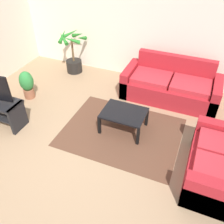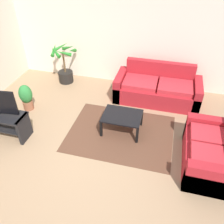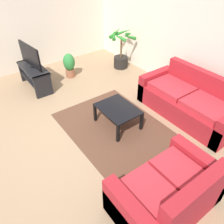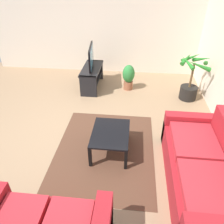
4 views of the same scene
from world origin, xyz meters
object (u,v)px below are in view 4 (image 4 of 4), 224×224
at_px(couch_main, 204,171).
at_px(tv_stand, 92,75).
at_px(coffee_table, 110,135).
at_px(potted_palm, 190,82).
at_px(tv, 91,57).
at_px(potted_plant_small, 129,76).

relative_size(couch_main, tv_stand, 1.88).
bearing_deg(coffee_table, tv_stand, -162.47).
bearing_deg(couch_main, coffee_table, -112.92).
bearing_deg(tv_stand, potted_palm, 81.44).
relative_size(tv, coffee_table, 1.13).
relative_size(tv_stand, potted_plant_small, 1.68).
bearing_deg(tv, potted_palm, 81.42).
distance_m(tv_stand, coffee_table, 2.50).
height_order(tv, potted_plant_small, tv).
bearing_deg(coffee_table, potted_plant_small, 175.22).
relative_size(couch_main, potted_plant_small, 3.16).
relative_size(tv_stand, coffee_table, 1.36).
bearing_deg(couch_main, potted_palm, 174.10).
bearing_deg(couch_main, potted_plant_small, -157.98).
distance_m(couch_main, potted_palm, 2.62).
xyz_separation_m(couch_main, tv_stand, (-2.97, -2.15, 0.05)).
height_order(coffee_table, potted_plant_small, potted_plant_small).
relative_size(couch_main, tv, 2.27).
bearing_deg(tv_stand, potted_plant_small, 89.35).
bearing_deg(tv, couch_main, 35.82).
xyz_separation_m(tv, potted_plant_small, (0.01, 0.95, -0.48)).
relative_size(tv_stand, potted_palm, 1.00).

